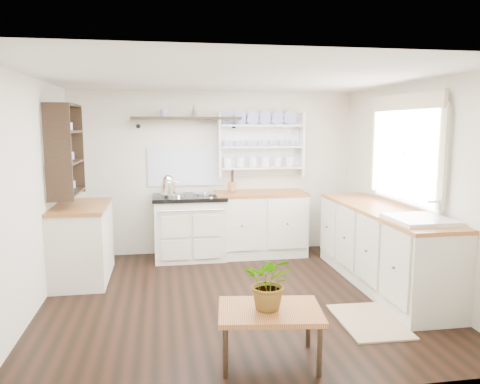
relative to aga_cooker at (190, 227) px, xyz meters
name	(u,v)px	position (x,y,z in m)	size (l,w,h in m)	color
floor	(236,297)	(0.39, -1.57, -0.45)	(4.00, 3.80, 0.01)	black
wall_back	(215,173)	(0.39, 0.33, 0.70)	(4.00, 0.02, 2.30)	beige
wall_right	(414,187)	(2.39, -1.57, 0.70)	(0.02, 3.80, 2.30)	beige
wall_left	(32,196)	(-1.61, -1.57, 0.70)	(0.02, 3.80, 2.30)	beige
ceiling	(236,77)	(0.39, -1.57, 1.85)	(4.00, 3.80, 0.01)	white
window	(405,148)	(2.34, -1.42, 1.12)	(0.08, 1.55, 1.22)	white
aga_cooker	(190,227)	(0.00, 0.00, 0.00)	(0.98, 0.68, 0.91)	beige
back_cabinets	(260,223)	(0.99, 0.03, 0.01)	(1.27, 0.63, 0.90)	beige
right_cabinets	(382,246)	(2.09, -1.47, 0.01)	(0.62, 2.43, 0.90)	beige
belfast_sink	(419,232)	(2.09, -2.22, 0.35)	(0.55, 0.60, 0.45)	white
left_cabinets	(82,241)	(-1.31, -0.67, 0.01)	(0.62, 1.13, 0.90)	beige
plate_rack	(260,144)	(1.04, 0.29, 1.11)	(1.20, 0.22, 0.90)	white
high_shelf	(186,119)	(-0.01, 0.21, 1.46)	(1.50, 0.29, 0.16)	black
left_shelving	(65,149)	(-1.45, -0.67, 1.10)	(0.28, 0.80, 1.05)	black
kettle	(168,184)	(-0.28, -0.12, 0.60)	(0.20, 0.20, 0.24)	silver
utensil_crock	(232,187)	(0.61, 0.11, 0.53)	(0.11, 0.11, 0.13)	#996138
center_table	(270,315)	(0.43, -2.97, -0.07)	(0.85, 0.66, 0.43)	brown
potted_plant	(270,282)	(0.43, -2.97, 0.19)	(0.39, 0.34, 0.43)	#3F7233
floor_rug	(369,321)	(1.52, -2.41, -0.44)	(0.55, 0.85, 0.02)	#836C4C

